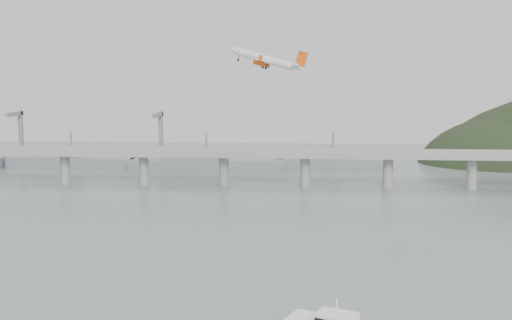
{
  "coord_description": "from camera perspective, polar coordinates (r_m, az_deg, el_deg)",
  "views": [
    {
      "loc": [
        18.75,
        -213.99,
        72.07
      ],
      "look_at": [
        0.0,
        55.0,
        36.0
      ],
      "focal_mm": 48.0,
      "sensor_mm": 36.0,
      "label": 1
    }
  ],
  "objects": [
    {
      "name": "ground",
      "position": [
        226.58,
        -0.98,
        -10.93
      ],
      "size": [
        900.0,
        900.0,
        0.0
      ],
      "primitive_type": "plane",
      "color": "slate",
      "rests_on": "ground"
    },
    {
      "name": "airliner",
      "position": [
        300.46,
        0.88,
        8.36
      ],
      "size": [
        36.25,
        33.23,
        12.41
      ],
      "rotation": [
        0.05,
        -0.27,
        2.91
      ],
      "color": "white",
      "rests_on": "ground"
    },
    {
      "name": "distant_fleet",
      "position": [
        513.96,
        -15.85,
        -0.03
      ],
      "size": [
        453.0,
        60.9,
        40.0
      ],
      "color": "slate",
      "rests_on": "ground"
    },
    {
      "name": "bridge",
      "position": [
        418.03,
        1.22,
        0.14
      ],
      "size": [
        800.0,
        22.0,
        23.9
      ],
      "color": "gray",
      "rests_on": "ground"
    }
  ]
}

